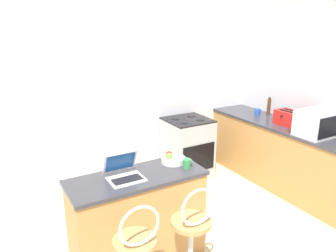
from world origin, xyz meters
TOP-DOWN VIEW (x-y plane):
  - wall_back at (0.00, 2.24)m, footprint 12.00×0.06m
  - breakfast_bar at (-0.28, 0.59)m, footprint 1.25×0.50m
  - counter_right at (2.13, 0.85)m, footprint 0.61×2.74m
  - bar_stool_far at (-0.02, 0.07)m, footprint 0.40×0.40m
  - laptop at (-0.39, 0.62)m, footprint 0.31×0.30m
  - microwave at (2.10, 0.51)m, footprint 0.52×0.36m
  - toaster at (2.14, 1.00)m, footprint 0.25×0.30m
  - stove_range at (1.12, 1.89)m, footprint 0.61×0.60m
  - fruit_bowl at (0.15, 0.68)m, footprint 0.23×0.23m
  - mug_green at (0.20, 0.51)m, footprint 0.09×0.07m
  - pepper_mill at (2.31, 1.50)m, footprint 0.05×0.05m
  - mug_blue at (2.15, 1.57)m, footprint 0.10×0.09m

SIDE VIEW (x-z plane):
  - stove_range at x=1.12m, z-range 0.00..0.90m
  - counter_right at x=2.13m, z-range 0.00..0.90m
  - breakfast_bar at x=-0.28m, z-range 0.00..0.90m
  - bar_stool_far at x=-0.02m, z-range -0.04..0.94m
  - fruit_bowl at x=0.15m, z-range 0.88..0.99m
  - mug_green at x=0.20m, z-range 0.90..0.99m
  - mug_blue at x=2.15m, z-range 0.90..1.00m
  - laptop at x=-0.39m, z-range 0.84..1.06m
  - toaster at x=2.14m, z-range 0.90..1.09m
  - pepper_mill at x=2.31m, z-range 0.89..1.17m
  - microwave at x=2.10m, z-range 0.90..1.21m
  - wall_back at x=0.00m, z-range 0.00..2.60m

